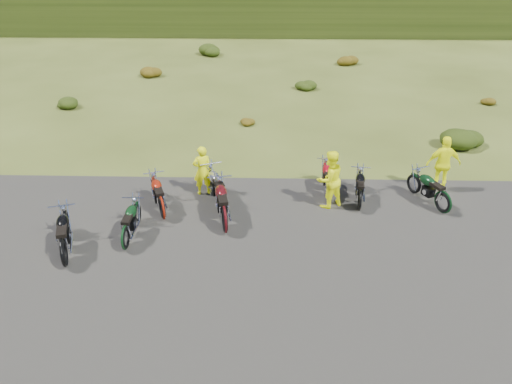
{
  "coord_description": "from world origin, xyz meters",
  "views": [
    {
      "loc": [
        0.6,
        -11.42,
        7.88
      ],
      "look_at": [
        0.26,
        1.12,
        1.05
      ],
      "focal_mm": 35.0,
      "sensor_mm": 36.0,
      "label": 1
    }
  ],
  "objects_px": {
    "motorcycle_7": "(441,213)",
    "motorcycle_3": "(223,212)",
    "person_middle": "(202,171)",
    "motorcycle_0": "(67,266)"
  },
  "relations": [
    {
      "from": "motorcycle_3",
      "to": "motorcycle_7",
      "type": "bearing_deg",
      "value": -110.25
    },
    {
      "from": "motorcycle_3",
      "to": "person_middle",
      "type": "bearing_deg",
      "value": 10.65
    },
    {
      "from": "motorcycle_7",
      "to": "motorcycle_3",
      "type": "bearing_deg",
      "value": 65.88
    },
    {
      "from": "motorcycle_3",
      "to": "motorcycle_7",
      "type": "relative_size",
      "value": 1.08
    },
    {
      "from": "motorcycle_7",
      "to": "person_middle",
      "type": "relative_size",
      "value": 1.21
    },
    {
      "from": "motorcycle_3",
      "to": "motorcycle_7",
      "type": "distance_m",
      "value": 6.7
    },
    {
      "from": "person_middle",
      "to": "motorcycle_0",
      "type": "bearing_deg",
      "value": 32.74
    },
    {
      "from": "motorcycle_0",
      "to": "person_middle",
      "type": "bearing_deg",
      "value": -55.36
    },
    {
      "from": "motorcycle_3",
      "to": "motorcycle_7",
      "type": "height_order",
      "value": "motorcycle_3"
    },
    {
      "from": "motorcycle_0",
      "to": "motorcycle_7",
      "type": "xyz_separation_m",
      "value": [
        10.53,
        2.94,
        0.0
      ]
    }
  ]
}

